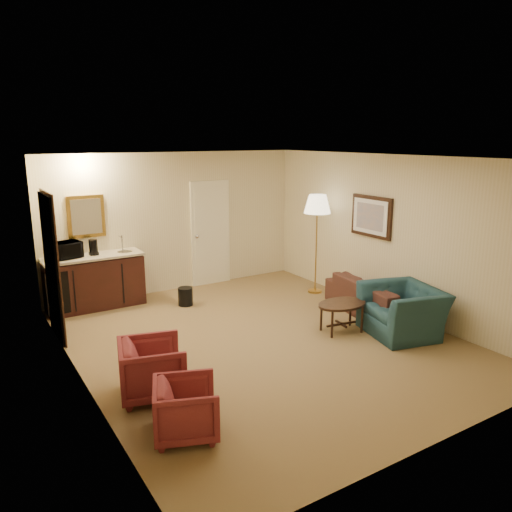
{
  "coord_description": "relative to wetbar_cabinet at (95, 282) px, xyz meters",
  "views": [
    {
      "loc": [
        -3.64,
        -5.68,
        2.88
      ],
      "look_at": [
        0.22,
        0.5,
        1.12
      ],
      "focal_mm": 35.0,
      "sensor_mm": 36.0,
      "label": 1
    }
  ],
  "objects": [
    {
      "name": "coffee_table",
      "position": [
        2.85,
        -3.08,
        -0.23
      ],
      "size": [
        0.87,
        0.66,
        0.46
      ],
      "primitive_type": "cube",
      "rotation": [
        0.0,
        0.0,
        -0.16
      ],
      "color": "#321C10",
      "rests_on": "ground"
    },
    {
      "name": "wetbar_cabinet",
      "position": [
        0.0,
        0.0,
        0.0
      ],
      "size": [
        1.64,
        0.58,
        0.92
      ],
      "primitive_type": "cube",
      "color": "#331310",
      "rests_on": "ground"
    },
    {
      "name": "floor_lamp",
      "position": [
        3.75,
        -1.32,
        0.47
      ],
      "size": [
        0.63,
        0.63,
        1.86
      ],
      "primitive_type": "cube",
      "rotation": [
        0.0,
        0.0,
        -0.34
      ],
      "color": "#AF873A",
      "rests_on": "ground"
    },
    {
      "name": "teal_armchair",
      "position": [
        3.55,
        -3.62,
        0.02
      ],
      "size": [
        0.97,
        1.25,
        0.97
      ],
      "primitive_type": "imported",
      "rotation": [
        0.0,
        0.0,
        -1.82
      ],
      "color": "#1B3843",
      "rests_on": "ground"
    },
    {
      "name": "sofa",
      "position": [
        3.8,
        -2.87,
        -0.06
      ],
      "size": [
        0.93,
        2.1,
        0.79
      ],
      "primitive_type": "imported",
      "rotation": [
        0.0,
        0.0,
        1.4
      ],
      "color": "black",
      "rests_on": "ground"
    },
    {
      "name": "rose_chair_near",
      "position": [
        -0.25,
        -3.4,
        -0.1
      ],
      "size": [
        0.81,
        0.85,
        0.72
      ],
      "primitive_type": "imported",
      "rotation": [
        0.0,
        0.0,
        1.31
      ],
      "color": "maroon",
      "rests_on": "ground"
    },
    {
      "name": "microwave",
      "position": [
        -0.43,
        0.03,
        0.63
      ],
      "size": [
        0.54,
        0.37,
        0.33
      ],
      "primitive_type": "imported",
      "rotation": [
        0.0,
        0.0,
        0.21
      ],
      "color": "black",
      "rests_on": "wetbar_cabinet"
    },
    {
      "name": "waste_bin",
      "position": [
        1.35,
        -0.72,
        -0.3
      ],
      "size": [
        0.32,
        0.32,
        0.32
      ],
      "primitive_type": "cylinder",
      "rotation": [
        0.0,
        0.0,
        0.29
      ],
      "color": "black",
      "rests_on": "ground"
    },
    {
      "name": "rose_chair_far",
      "position": [
        -0.25,
        -4.32,
        -0.15
      ],
      "size": [
        0.75,
        0.77,
        0.63
      ],
      "primitive_type": "imported",
      "rotation": [
        0.0,
        0.0,
        1.2
      ],
      "color": "maroon",
      "rests_on": "ground"
    },
    {
      "name": "room_walls",
      "position": [
        1.55,
        -1.95,
        1.26
      ],
      "size": [
        5.02,
        6.01,
        2.61
      ],
      "color": "beige",
      "rests_on": "ground"
    },
    {
      "name": "coffee_maker",
      "position": [
        0.02,
        0.02,
        0.59
      ],
      "size": [
        0.18,
        0.18,
        0.27
      ],
      "primitive_type": "cylinder",
      "rotation": [
        0.0,
        0.0,
        -0.35
      ],
      "color": "black",
      "rests_on": "wetbar_cabinet"
    },
    {
      "name": "ground",
      "position": [
        1.65,
        -2.72,
        -0.46
      ],
      "size": [
        6.0,
        6.0,
        0.0
      ],
      "primitive_type": "plane",
      "color": "olive",
      "rests_on": "ground"
    }
  ]
}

